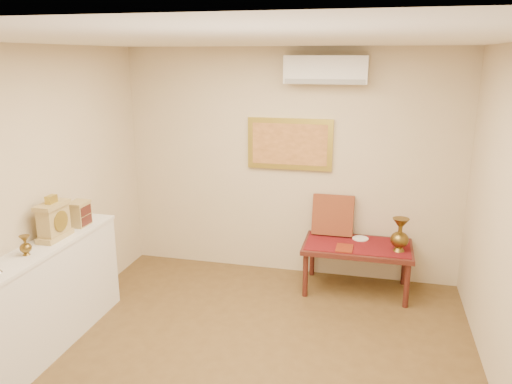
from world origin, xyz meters
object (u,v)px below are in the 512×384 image
(display_ledge, at_px, (43,300))
(wooden_chest, at_px, (79,214))
(mantel_clock, at_px, (54,220))
(low_table, at_px, (357,250))
(brass_urn_tall, at_px, (400,231))

(display_ledge, relative_size, wooden_chest, 8.28)
(mantel_clock, height_order, low_table, mantel_clock)
(low_table, bearing_deg, brass_urn_tall, -11.70)
(brass_urn_tall, bearing_deg, low_table, 168.30)
(wooden_chest, height_order, low_table, wooden_chest)
(brass_urn_tall, xyz_separation_m, wooden_chest, (-3.09, -1.15, 0.32))
(display_ledge, xyz_separation_m, wooden_chest, (0.02, 0.64, 0.61))
(display_ledge, bearing_deg, brass_urn_tall, 29.87)
(wooden_chest, distance_m, low_table, 2.99)
(display_ledge, height_order, low_table, display_ledge)
(brass_urn_tall, bearing_deg, mantel_clock, -153.81)
(wooden_chest, bearing_deg, display_ledge, -91.84)
(brass_urn_tall, height_order, wooden_chest, wooden_chest)
(display_ledge, xyz_separation_m, low_table, (2.67, 1.88, -0.01))
(mantel_clock, xyz_separation_m, low_table, (2.67, 1.62, -0.67))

